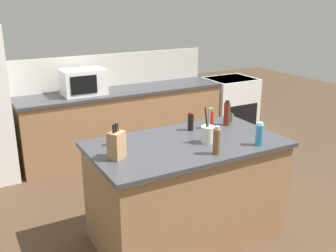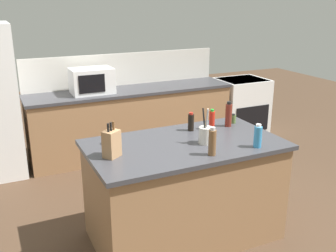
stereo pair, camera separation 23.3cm
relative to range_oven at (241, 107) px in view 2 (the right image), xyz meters
name	(u,v)px [view 2 (the right image)]	position (x,y,z in m)	size (l,w,h in m)	color
ground_plane	(183,234)	(-2.17, -2.20, -0.47)	(14.00, 14.00, 0.00)	#473323
back_counter_run	(132,121)	(-1.87, 0.00, 0.00)	(2.91, 0.66, 0.94)	#936B47
wall_backsplash	(123,69)	(-1.87, 0.32, 0.70)	(2.87, 0.03, 0.46)	beige
kitchen_island	(184,190)	(-2.17, -2.20, 0.00)	(1.72, 0.97, 0.94)	#936B47
range_oven	(241,107)	(0.00, 0.00, 0.00)	(0.76, 0.65, 0.92)	white
microwave	(92,81)	(-2.42, 0.00, 0.64)	(0.55, 0.39, 0.33)	white
knife_block	(112,144)	(-2.85, -2.24, 0.59)	(0.16, 0.16, 0.29)	#A87C54
utensil_crock	(205,135)	(-2.02, -2.29, 0.56)	(0.12, 0.12, 0.32)	beige
hot_sauce_bottle	(212,120)	(-1.77, -1.98, 0.57)	(0.05, 0.05, 0.20)	red
spice_jar_oregano	(233,119)	(-1.47, -1.90, 0.52)	(0.05, 0.05, 0.10)	#567038
pepper_grinder	(212,142)	(-2.11, -2.54, 0.58)	(0.06, 0.06, 0.24)	brown
vinegar_bottle	(229,115)	(-1.57, -1.97, 0.59)	(0.06, 0.06, 0.25)	maroon
salt_shaker	(110,138)	(-2.78, -1.95, 0.53)	(0.05, 0.05, 0.12)	silver
dish_soap_bottle	(258,136)	(-1.66, -2.56, 0.57)	(0.07, 0.07, 0.21)	#3384BC
soy_sauce_bottle	(191,122)	(-1.97, -1.93, 0.56)	(0.06, 0.06, 0.18)	black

